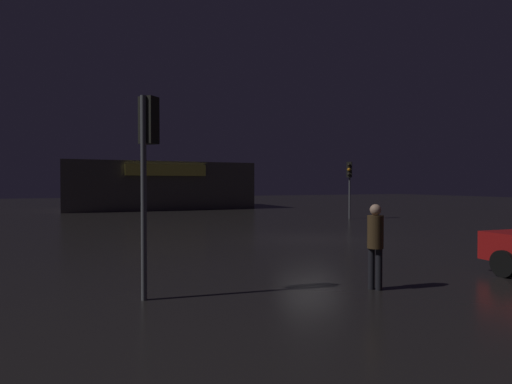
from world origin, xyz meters
TOP-DOWN VIEW (x-y plane):
  - ground_plane at (0.00, 0.00)m, footprint 120.00×120.00m
  - store_building at (-1.74, 24.89)m, footprint 16.30×8.85m
  - traffic_signal_opposite at (7.50, 7.58)m, footprint 0.42×0.42m
  - traffic_signal_cross_left at (-7.54, -6.39)m, footprint 0.43×0.41m
  - pedestrian at (-2.99, -7.63)m, footprint 0.47×0.47m

SIDE VIEW (x-z plane):
  - ground_plane at x=0.00m, z-range 0.00..0.00m
  - pedestrian at x=-2.99m, z-range 0.16..1.99m
  - store_building at x=-1.74m, z-range 0.00..4.23m
  - traffic_signal_opposite at x=7.50m, z-range 0.95..4.66m
  - traffic_signal_cross_left at x=-7.54m, z-range 1.03..5.00m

